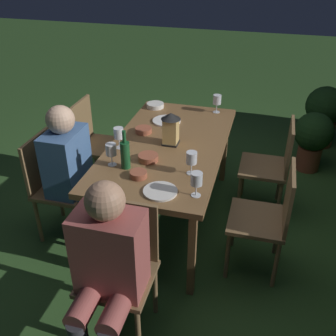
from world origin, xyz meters
name	(u,v)px	position (x,y,z in m)	size (l,w,h in m)	color
ground_plane	(168,218)	(0.00, 0.00, 0.00)	(16.00, 16.00, 0.00)	#2D5123
dining_table	(168,150)	(0.00, 0.00, 0.70)	(1.68, 0.88, 0.75)	brown
chair_head_far	(121,264)	(1.09, 0.00, 0.49)	(0.40, 0.42, 0.87)	brown
person_in_rust	(106,269)	(1.29, 0.00, 0.64)	(0.48, 0.38, 1.15)	#9E4C47
chair_side_left_a	(94,141)	(-0.38, -0.83, 0.49)	(0.42, 0.40, 0.87)	brown
chair_side_right_a	(272,163)	(-0.38, 0.83, 0.49)	(0.42, 0.40, 0.87)	brown
chair_side_left_b	(55,182)	(0.38, -0.83, 0.49)	(0.42, 0.40, 0.87)	brown
person_in_blue	(75,169)	(0.38, -0.64, 0.64)	(0.38, 0.47, 1.15)	#426699
chair_side_right_b	(268,216)	(0.38, 0.83, 0.49)	(0.42, 0.40, 0.87)	brown
lantern_centerpiece	(171,127)	(-0.01, 0.02, 0.90)	(0.15, 0.15, 0.27)	black
green_bottle_on_table	(125,154)	(0.43, -0.20, 0.86)	(0.07, 0.07, 0.29)	#195128
wine_glass_a	(217,100)	(-0.74, 0.27, 0.87)	(0.08, 0.08, 0.17)	silver
wine_glass_b	(196,180)	(0.65, 0.36, 0.87)	(0.08, 0.08, 0.17)	silver
wine_glass_c	(111,151)	(0.42, -0.30, 0.87)	(0.08, 0.08, 0.17)	silver
wine_glass_d	(119,134)	(0.16, -0.35, 0.87)	(0.08, 0.08, 0.17)	silver
wine_glass_e	(192,159)	(0.39, 0.27, 0.87)	(0.08, 0.08, 0.17)	silver
plate_a	(167,121)	(-0.41, -0.12, 0.76)	(0.25, 0.25, 0.01)	white
plate_b	(160,191)	(0.67, 0.13, 0.76)	(0.23, 0.23, 0.01)	silver
bowl_olives	(144,130)	(-0.15, -0.25, 0.78)	(0.14, 0.14, 0.04)	#9E5138
bowl_bread	(155,105)	(-0.70, -0.32, 0.78)	(0.16, 0.16, 0.04)	silver
bowl_salad	(138,174)	(0.53, -0.07, 0.78)	(0.12, 0.12, 0.04)	#9E5138
bowl_dip	(148,158)	(0.30, -0.07, 0.78)	(0.15, 0.15, 0.05)	#9E5138
potted_plant_by_hedge	(324,113)	(-1.88, 1.37, 0.40)	(0.44, 0.44, 0.71)	#9E5133
potted_plant_corner	(313,137)	(-1.24, 1.23, 0.38)	(0.40, 0.40, 0.64)	brown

